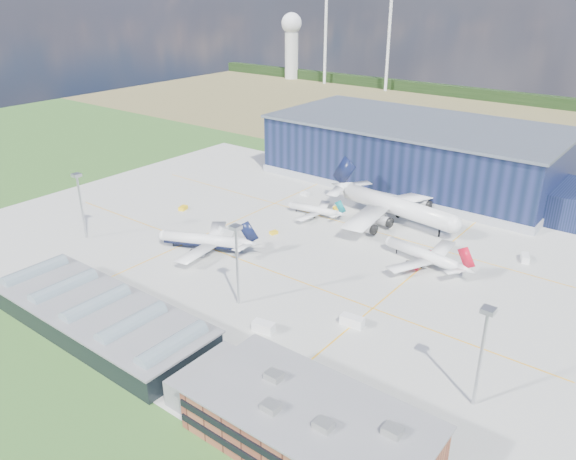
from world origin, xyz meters
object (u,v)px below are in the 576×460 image
(hangar, at_px, (421,156))
(car_a, at_px, (212,343))
(ops_building, at_px, (309,426))
(airstair, at_px, (225,236))
(gse_van_c, at_px, (263,327))
(gse_cart_a, at_px, (240,247))
(light_mast_east, at_px, (483,341))
(car_b, at_px, (236,355))
(airliner_widebody, at_px, (397,198))
(gse_tug_a, at_px, (183,208))
(airliner_navy, at_px, (203,234))
(gse_van_a, at_px, (352,321))
(gse_tug_c, at_px, (338,208))
(gse_cart_b, at_px, (305,194))
(airliner_regional, at_px, (314,206))
(gse_tug_b, at_px, (274,233))
(gse_van_b, at_px, (525,258))
(light_mast_center, at_px, (237,252))
(airliner_red, at_px, (424,249))
(light_mast_west, at_px, (80,196))

(hangar, distance_m, car_a, 144.02)
(ops_building, height_order, airstair, ops_building)
(gse_van_c, bearing_deg, gse_cart_a, 38.33)
(airstair, bearing_deg, ops_building, -15.94)
(light_mast_east, relative_size, car_b, 5.64)
(airliner_widebody, xyz_separation_m, gse_tug_a, (-70.11, -39.05, -8.71))
(airliner_navy, bearing_deg, gse_van_a, 148.98)
(airliner_navy, height_order, gse_tug_c, airliner_navy)
(light_mast_east, xyz_separation_m, car_a, (-57.12, -18.00, -14.88))
(hangar, relative_size, airstair, 29.69)
(gse_cart_b, relative_size, car_b, 0.81)
(airliner_regional, relative_size, car_a, 7.53)
(light_mast_east, distance_m, gse_van_c, 53.40)
(gse_tug_b, height_order, gse_van_b, gse_van_b)
(light_mast_center, height_order, car_a, light_mast_center)
(gse_tug_a, xyz_separation_m, car_a, (71.31, -56.19, -0.20))
(gse_tug_b, distance_m, car_b, 70.31)
(hangar, relative_size, car_b, 35.55)
(airliner_red, bearing_deg, gse_tug_c, -15.99)
(gse_cart_b, bearing_deg, gse_van_c, -143.83)
(gse_tug_b, height_order, car_a, gse_tug_b)
(gse_tug_b, bearing_deg, airliner_regional, 100.78)
(gse_cart_a, relative_size, airstair, 0.56)
(light_mast_center, relative_size, gse_cart_b, 6.94)
(gse_tug_a, bearing_deg, ops_building, -49.68)
(ops_building, xyz_separation_m, car_b, (-29.39, 12.00, -4.12))
(gse_van_c, xyz_separation_m, airstair, (-45.43, 34.13, 0.24))
(hangar, height_order, gse_van_a, hangar)
(airliner_widebody, xyz_separation_m, airliner_regional, (-26.84, -13.38, -5.51))
(gse_van_b, xyz_separation_m, car_b, (-37.91, -91.51, -0.45))
(gse_van_a, height_order, car_b, gse_van_a)
(gse_tug_c, bearing_deg, gse_tug_a, -124.78)
(airstair, relative_size, car_a, 1.52)
(ops_building, relative_size, gse_tug_a, 12.77)
(airliner_red, height_order, car_a, airliner_red)
(airliner_navy, height_order, airliner_widebody, airliner_widebody)
(ops_building, relative_size, gse_cart_b, 13.88)
(gse_van_b, bearing_deg, airstair, -173.74)
(light_mast_west, distance_m, gse_cart_a, 55.70)
(gse_tug_c, bearing_deg, gse_van_c, -52.13)
(light_mast_center, bearing_deg, hangar, 93.30)
(ops_building, xyz_separation_m, gse_cart_b, (-80.98, 109.78, -4.07))
(airliner_regional, xyz_separation_m, gse_tug_b, (-1.40, -22.19, -3.37))
(ops_building, height_order, gse_van_b, ops_building)
(airliner_widebody, height_order, gse_cart_b, airliner_widebody)
(light_mast_west, relative_size, airliner_regional, 0.95)
(hangar, distance_m, airliner_regional, 62.78)
(ops_building, distance_m, gse_van_a, 42.60)
(airliner_navy, relative_size, car_a, 10.89)
(gse_tug_b, distance_m, airstair, 16.93)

